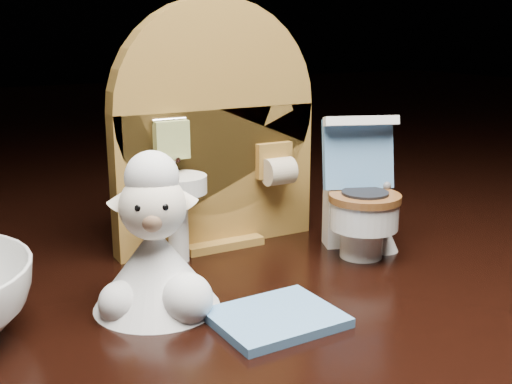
# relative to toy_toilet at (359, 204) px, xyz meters

# --- Properties ---
(backdrop_panel) EXTENTS (0.13, 0.05, 0.15)m
(backdrop_panel) POSITION_rel_toy_toilet_xyz_m (-0.07, 0.06, 0.04)
(backdrop_panel) COLOR olive
(backdrop_panel) RESTS_ON ground
(toy_toilet) EXTENTS (0.05, 0.06, 0.08)m
(toy_toilet) POSITION_rel_toy_toilet_xyz_m (0.00, 0.00, 0.00)
(toy_toilet) COLOR white
(toy_toilet) RESTS_ON ground
(bath_mat) EXTENTS (0.06, 0.05, 0.00)m
(bath_mat) POSITION_rel_toy_toilet_xyz_m (-0.09, -0.06, -0.03)
(bath_mat) COLOR #5687B9
(bath_mat) RESTS_ON ground
(toilet_brush) EXTENTS (0.02, 0.02, 0.04)m
(toilet_brush) POSITION_rel_toy_toilet_xyz_m (0.02, -0.01, -0.02)
(toilet_brush) COLOR white
(toilet_brush) RESTS_ON ground
(plush_lamb) EXTENTS (0.06, 0.06, 0.08)m
(plush_lamb) POSITION_rel_toy_toilet_xyz_m (-0.13, -0.02, -0.00)
(plush_lamb) COLOR white
(plush_lamb) RESTS_ON ground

